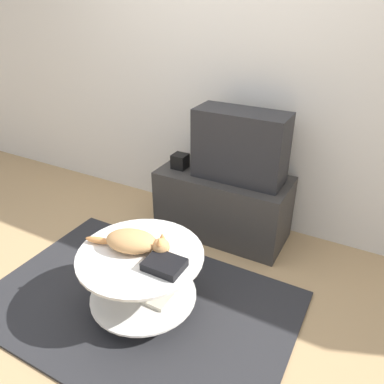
% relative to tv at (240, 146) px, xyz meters
% --- Properties ---
extents(ground_plane, '(12.00, 12.00, 0.00)m').
position_rel_tv_xyz_m(ground_plane, '(-0.24, -1.03, -0.80)').
color(ground_plane, tan).
extents(wall_back, '(8.00, 0.05, 2.60)m').
position_rel_tv_xyz_m(wall_back, '(-0.24, 0.33, 0.50)').
color(wall_back, silver).
rests_on(wall_back, ground_plane).
extents(rug, '(1.96, 1.29, 0.02)m').
position_rel_tv_xyz_m(rug, '(-0.24, -1.03, -0.79)').
color(rug, '#28282B').
rests_on(rug, ground_plane).
extents(tv_stand, '(1.04, 0.48, 0.54)m').
position_rel_tv_xyz_m(tv_stand, '(-0.12, -0.00, -0.53)').
color(tv_stand, '#33302D').
rests_on(tv_stand, ground_plane).
extents(tv, '(0.68, 0.29, 0.53)m').
position_rel_tv_xyz_m(tv, '(0.00, 0.00, 0.00)').
color(tv, '#232326').
rests_on(tv, tv_stand).
extents(speaker, '(0.12, 0.12, 0.12)m').
position_rel_tv_xyz_m(speaker, '(-0.49, -0.05, -0.21)').
color(speaker, black).
rests_on(speaker, tv_stand).
extents(coffee_table, '(0.75, 0.75, 0.44)m').
position_rel_tv_xyz_m(coffee_table, '(-0.18, -1.04, -0.50)').
color(coffee_table, '#B2B2B7').
rests_on(coffee_table, rug).
extents(dvd_box, '(0.21, 0.17, 0.05)m').
position_rel_tv_xyz_m(dvd_box, '(0.02, -1.08, -0.32)').
color(dvd_box, black).
rests_on(dvd_box, coffee_table).
extents(cat, '(0.52, 0.26, 0.13)m').
position_rel_tv_xyz_m(cat, '(-0.23, -1.03, -0.28)').
color(cat, tan).
rests_on(cat, coffee_table).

